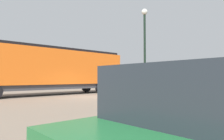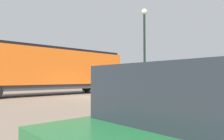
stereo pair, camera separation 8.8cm
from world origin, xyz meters
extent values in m
plane|color=#756656|center=(0.00, 0.00, 0.00)|extent=(120.00, 120.00, 0.00)
cube|color=orange|center=(-4.17, -1.27, 2.58)|extent=(2.80, 15.44, 3.17)
cube|color=black|center=(-4.17, 5.42, 2.11)|extent=(2.69, 2.06, 2.22)
cube|color=black|center=(-4.17, -1.27, 4.29)|extent=(2.52, 14.82, 0.24)
cube|color=#38383D|center=(-4.17, -1.27, 0.78)|extent=(2.52, 14.21, 0.45)
cylinder|color=black|center=(-5.42, 3.67, 0.55)|extent=(0.30, 1.10, 1.10)
cylinder|color=black|center=(-2.92, 3.67, 0.55)|extent=(0.30, 1.10, 1.10)
cube|color=#1E6633|center=(12.82, -7.05, 0.69)|extent=(1.74, 4.50, 0.75)
cube|color=#262B33|center=(12.82, -7.27, 1.37)|extent=(1.53, 2.52, 0.60)
cylinder|color=black|center=(12.01, -5.52, 0.32)|extent=(0.22, 0.64, 0.64)
cylinder|color=black|center=(4.46, 1.84, 3.14)|extent=(0.16, 0.16, 6.29)
sphere|color=silver|center=(4.46, 1.84, 6.42)|extent=(0.44, 0.44, 0.44)
cube|color=black|center=(2.67, 5.61, 1.19)|extent=(0.04, 7.98, 0.04)
cube|color=black|center=(2.67, 5.61, 0.71)|extent=(0.04, 7.98, 0.04)
cylinder|color=black|center=(2.67, 1.62, 0.65)|extent=(0.05, 0.05, 1.30)
cylinder|color=black|center=(2.67, 3.22, 0.65)|extent=(0.05, 0.05, 1.30)
cylinder|color=black|center=(2.67, 4.81, 0.65)|extent=(0.05, 0.05, 1.30)
cylinder|color=black|center=(2.67, 6.41, 0.65)|extent=(0.05, 0.05, 1.30)
cylinder|color=black|center=(2.67, 8.00, 0.65)|extent=(0.05, 0.05, 1.30)
cylinder|color=black|center=(2.67, 9.60, 0.65)|extent=(0.05, 0.05, 1.30)
camera|label=1|loc=(13.96, -10.04, 1.53)|focal=33.23mm
camera|label=2|loc=(14.01, -9.97, 1.53)|focal=33.23mm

